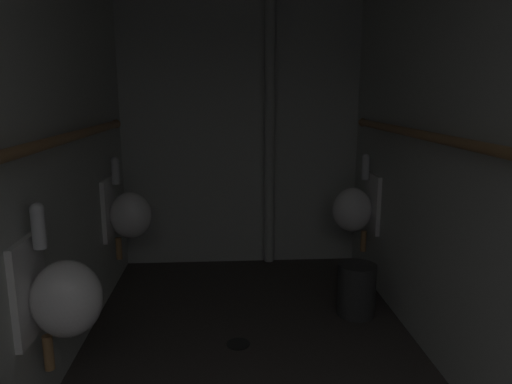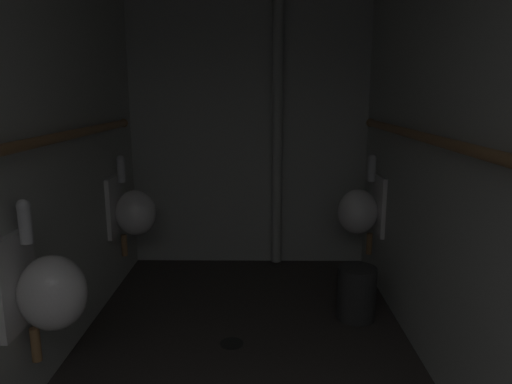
{
  "view_description": "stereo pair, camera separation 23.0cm",
  "coord_description": "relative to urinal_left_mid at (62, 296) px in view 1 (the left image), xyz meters",
  "views": [
    {
      "loc": [
        -0.13,
        0.12,
        1.45
      ],
      "look_at": [
        0.07,
        3.15,
        0.81
      ],
      "focal_mm": 32.96,
      "sensor_mm": 36.0,
      "label": 1
    },
    {
      "loc": [
        0.1,
        0.12,
        1.45
      ],
      "look_at": [
        0.07,
        3.15,
        0.81
      ],
      "focal_mm": 32.96,
      "sensor_mm": 36.0,
      "label": 2
    }
  ],
  "objects": [
    {
      "name": "floor_drain",
      "position": [
        0.77,
        0.6,
        -0.59
      ],
      "size": [
        0.14,
        0.14,
        0.01
      ],
      "primitive_type": "cylinder",
      "color": "black",
      "rests_on": "ground"
    },
    {
      "name": "urinal_right_mid",
      "position": [
        1.68,
        1.46,
        0.0
      ],
      "size": [
        0.32,
        0.3,
        0.76
      ],
      "color": "white"
    },
    {
      "name": "wall_back",
      "position": [
        0.84,
        2.04,
        0.58
      ],
      "size": [
        2.1,
        0.06,
        2.37
      ],
      "primitive_type": "cube",
      "color": "#B9BCB4",
      "rests_on": "ground"
    },
    {
      "name": "standpipe_back_wall",
      "position": [
        1.07,
        1.93,
        0.58
      ],
      "size": [
        0.08,
        0.08,
        2.32
      ],
      "primitive_type": "cylinder",
      "color": "#B9BCB4",
      "rests_on": "ground"
    },
    {
      "name": "supply_pipe_right",
      "position": [
        1.77,
        0.0,
        0.63
      ],
      "size": [
        0.06,
        3.38,
        0.06
      ],
      "color": "#9E7042"
    },
    {
      "name": "urinal_left_mid",
      "position": [
        0.0,
        0.0,
        0.0
      ],
      "size": [
        0.32,
        0.3,
        0.76
      ],
      "color": "white"
    },
    {
      "name": "supply_pipe_left",
      "position": [
        -0.09,
        -0.03,
        0.63
      ],
      "size": [
        0.06,
        3.34,
        0.06
      ],
      "color": "#9E7042"
    },
    {
      "name": "wall_right",
      "position": [
        1.86,
        -0.02,
        0.58
      ],
      "size": [
        0.06,
        4.17,
        2.37
      ],
      "primitive_type": "cube",
      "color": "#B9BCB4",
      "rests_on": "ground"
    },
    {
      "name": "waste_bin",
      "position": [
        1.57,
        0.94,
        -0.42
      ],
      "size": [
        0.25,
        0.25,
        0.35
      ],
      "primitive_type": "cylinder",
      "color": "#2D2D2D",
      "rests_on": "ground"
    },
    {
      "name": "wall_left",
      "position": [
        -0.18,
        -0.02,
        0.58
      ],
      "size": [
        0.06,
        4.17,
        2.37
      ],
      "primitive_type": "cube",
      "color": "#B9BCB4",
      "rests_on": "ground"
    },
    {
      "name": "urinal_left_far",
      "position": [
        0.0,
        1.41,
        0.0
      ],
      "size": [
        0.32,
        0.3,
        0.76
      ],
      "color": "white"
    }
  ]
}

